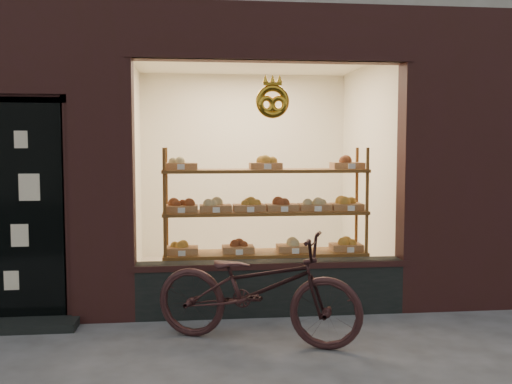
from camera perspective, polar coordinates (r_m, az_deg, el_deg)
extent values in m
cube|color=black|center=(5.89, 1.47, -9.54)|extent=(2.70, 0.25, 0.55)
cube|color=black|center=(5.87, -22.85, -1.76)|extent=(0.90, 0.04, 2.15)
cube|color=black|center=(5.92, -22.98, -12.18)|extent=(1.15, 0.35, 0.08)
torus|color=#C48B20|center=(5.63, 1.66, 9.05)|extent=(0.33, 0.07, 0.33)
cube|color=brown|center=(6.35, 0.94, -10.59)|extent=(2.20, 0.45, 0.04)
cube|color=brown|center=(6.24, 0.95, -6.15)|extent=(2.20, 0.45, 0.03)
cube|color=brown|center=(6.17, 0.95, -2.04)|extent=(2.20, 0.45, 0.04)
cube|color=brown|center=(6.14, 0.96, 2.13)|extent=(2.20, 0.45, 0.04)
cylinder|color=brown|center=(5.96, -9.09, -3.80)|extent=(0.04, 0.04, 1.70)
cylinder|color=brown|center=(6.23, 11.01, -3.46)|extent=(0.04, 0.04, 1.70)
cylinder|color=brown|center=(6.34, -8.92, -3.29)|extent=(0.04, 0.04, 1.70)
cylinder|color=brown|center=(6.60, 10.00, -3.00)|extent=(0.04, 0.04, 1.70)
cube|color=#9A6535|center=(6.18, -7.39, -5.79)|extent=(0.34, 0.24, 0.07)
sphere|color=#BB7826|center=(6.17, -7.40, -5.02)|extent=(0.11, 0.11, 0.11)
cube|color=white|center=(6.00, -7.43, -6.11)|extent=(0.07, 0.01, 0.05)
cube|color=#9A6535|center=(6.20, -1.82, -5.73)|extent=(0.34, 0.24, 0.07)
sphere|color=brown|center=(6.19, -1.82, -4.95)|extent=(0.11, 0.11, 0.11)
cube|color=white|center=(6.02, -1.68, -6.04)|extent=(0.08, 0.01, 0.05)
cube|color=#9A6535|center=(6.28, 3.68, -5.61)|extent=(0.34, 0.24, 0.07)
sphere|color=#CFBB77|center=(6.26, 3.68, -4.85)|extent=(0.11, 0.11, 0.11)
cube|color=white|center=(6.10, 3.98, -5.92)|extent=(0.07, 0.01, 0.05)
cube|color=#9A6535|center=(6.41, 8.99, -5.45)|extent=(0.34, 0.24, 0.07)
sphere|color=#BB7826|center=(6.39, 9.00, -4.70)|extent=(0.11, 0.11, 0.11)
cube|color=white|center=(6.23, 9.45, -5.74)|extent=(0.08, 0.01, 0.05)
cube|color=#9A6535|center=(6.12, -7.44, -1.65)|extent=(0.34, 0.24, 0.07)
sphere|color=brown|center=(6.11, -7.45, -0.85)|extent=(0.11, 0.11, 0.11)
cube|color=white|center=(5.94, -7.47, -1.84)|extent=(0.07, 0.01, 0.06)
cube|color=#9A6535|center=(6.12, -4.07, -1.61)|extent=(0.34, 0.24, 0.07)
sphere|color=#CFBB77|center=(6.11, -4.07, -0.82)|extent=(0.11, 0.11, 0.11)
cube|color=white|center=(5.94, -4.00, -1.81)|extent=(0.08, 0.01, 0.06)
cube|color=#9A6535|center=(6.15, -0.71, -1.58)|extent=(0.34, 0.24, 0.07)
sphere|color=#BB7826|center=(6.14, -0.71, -0.79)|extent=(0.11, 0.11, 0.11)
cube|color=white|center=(5.97, -0.54, -1.77)|extent=(0.07, 0.01, 0.06)
cube|color=#9A6535|center=(6.19, 2.61, -1.54)|extent=(0.34, 0.24, 0.07)
sphere|color=brown|center=(6.18, 2.61, -0.76)|extent=(0.11, 0.11, 0.11)
cube|color=white|center=(6.01, 2.88, -1.72)|extent=(0.07, 0.01, 0.06)
cube|color=#9A6535|center=(6.26, 5.86, -1.49)|extent=(0.34, 0.24, 0.07)
sphere|color=#CFBB77|center=(6.25, 5.87, -0.72)|extent=(0.11, 0.11, 0.11)
cube|color=white|center=(6.08, 6.23, -1.67)|extent=(0.08, 0.01, 0.06)
cube|color=#9A6535|center=(6.34, 9.05, -1.44)|extent=(0.34, 0.24, 0.07)
sphere|color=#BB7826|center=(6.34, 9.05, -0.68)|extent=(0.11, 0.11, 0.11)
cube|color=white|center=(6.17, 9.50, -1.62)|extent=(0.08, 0.01, 0.06)
cube|color=#9A6535|center=(6.09, -7.48, 2.57)|extent=(0.34, 0.24, 0.07)
sphere|color=#CFBB77|center=(6.09, -7.49, 3.37)|extent=(0.11, 0.11, 0.11)
cube|color=white|center=(5.90, -7.52, 2.51)|extent=(0.07, 0.01, 0.06)
cube|color=#9A6535|center=(6.14, 0.96, 2.62)|extent=(0.34, 0.24, 0.07)
sphere|color=#BB7826|center=(6.13, 0.96, 3.42)|extent=(0.11, 0.11, 0.11)
cube|color=white|center=(5.95, 1.18, 2.56)|extent=(0.07, 0.01, 0.06)
cube|color=#9A6535|center=(6.31, 9.10, 2.62)|extent=(0.34, 0.24, 0.07)
sphere|color=brown|center=(6.31, 9.11, 3.39)|extent=(0.11, 0.11, 0.11)
cube|color=white|center=(6.14, 9.55, 2.56)|extent=(0.08, 0.01, 0.06)
imported|color=black|center=(5.02, 0.10, -9.57)|extent=(1.95, 1.29, 0.97)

